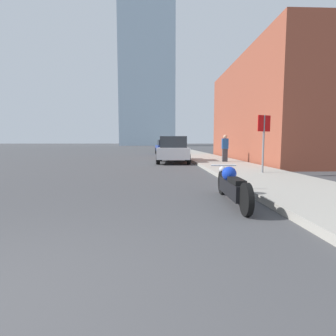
# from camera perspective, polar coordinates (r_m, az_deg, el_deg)

# --- Properties ---
(sidewalk) EXTENTS (2.99, 240.00, 0.15)m
(sidewalk) POSITION_cam_1_polar(r_m,az_deg,el_deg) (41.99, 2.73, 4.02)
(sidewalk) COLOR #9E998E
(sidewalk) RESTS_ON ground_plane
(brick_storefront) EXTENTS (12.75, 13.81, 6.90)m
(brick_storefront) POSITION_cam_1_polar(r_m,az_deg,el_deg) (21.76, 31.05, 10.55)
(brick_storefront) COLOR brown
(brick_storefront) RESTS_ON ground_plane
(distant_tower) EXTENTS (19.13, 19.13, 66.07)m
(distant_tower) POSITION_cam_1_polar(r_m,az_deg,el_deg) (104.22, -4.47, 23.42)
(distant_tower) COLOR #9EB7CC
(distant_tower) RESTS_ON ground_plane
(motorcycle) EXTENTS (0.62, 2.55, 0.76)m
(motorcycle) POSITION_cam_1_polar(r_m,az_deg,el_deg) (5.80, 13.71, -3.74)
(motorcycle) COLOR black
(motorcycle) RESTS_ON ground_plane
(parked_car_silver) EXTENTS (2.20, 4.21, 1.65)m
(parked_car_silver) POSITION_cam_1_polar(r_m,az_deg,el_deg) (16.50, 1.21, 3.99)
(parked_car_silver) COLOR #BCBCC1
(parked_car_silver) RESTS_ON ground_plane
(parked_car_blue) EXTENTS (2.21, 4.65, 1.52)m
(parked_car_blue) POSITION_cam_1_polar(r_m,az_deg,el_deg) (27.84, -0.57, 4.62)
(parked_car_blue) COLOR #1E3899
(parked_car_blue) RESTS_ON ground_plane
(parked_car_green) EXTENTS (1.86, 4.23, 1.62)m
(parked_car_green) POSITION_cam_1_polar(r_m,az_deg,el_deg) (40.39, -0.75, 5.02)
(parked_car_green) COLOR #1E6B33
(parked_car_green) RESTS_ON ground_plane
(stop_sign) EXTENTS (0.57, 0.26, 2.15)m
(stop_sign) POSITION_cam_1_polar(r_m,az_deg,el_deg) (10.54, 20.12, 7.04)
(stop_sign) COLOR slate
(stop_sign) RESTS_ON sidewalk
(pedestrian) EXTENTS (0.36, 0.22, 1.58)m
(pedestrian) POSITION_cam_1_polar(r_m,az_deg,el_deg) (15.74, 12.30, 4.27)
(pedestrian) COLOR #38383D
(pedestrian) RESTS_ON sidewalk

